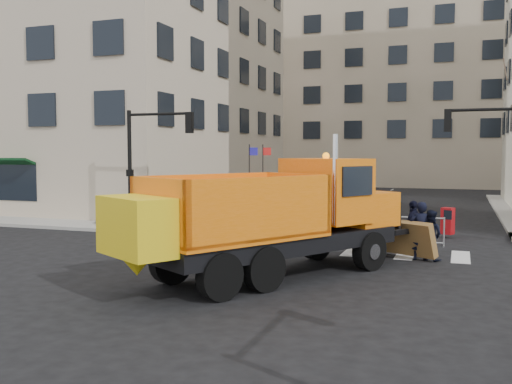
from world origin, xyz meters
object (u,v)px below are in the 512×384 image
(cop_c, at_px, (414,226))
(newspaper_box, at_px, (448,221))
(cop_b, at_px, (430,235))
(worker, at_px, (199,210))
(plow_truck, at_px, (269,215))
(cop_a, at_px, (421,231))

(cop_c, bearing_deg, newspaper_box, -172.71)
(cop_b, xyz_separation_m, newspaper_box, (0.43, 5.38, -0.13))
(worker, bearing_deg, plow_truck, -82.45)
(cop_a, distance_m, newspaper_box, 5.50)
(worker, relative_size, newspaper_box, 1.62)
(cop_a, relative_size, newspaper_box, 1.75)
(cop_c, height_order, newspaper_box, cop_c)
(cop_b, xyz_separation_m, cop_c, (-0.64, 1.44, 0.09))
(plow_truck, xyz_separation_m, cop_b, (4.12, 4.26, -0.96))
(plow_truck, distance_m, newspaper_box, 10.71)
(cop_a, xyz_separation_m, newspaper_box, (0.73, 5.44, -0.27))
(plow_truck, distance_m, cop_c, 6.73)
(plow_truck, xyz_separation_m, cop_c, (3.48, 5.70, -0.88))
(plow_truck, bearing_deg, cop_b, -13.28)
(cop_c, relative_size, newspaper_box, 1.66)
(plow_truck, distance_m, cop_b, 6.00)
(cop_b, bearing_deg, newspaper_box, -66.89)
(cop_b, bearing_deg, cop_a, 38.61)
(plow_truck, relative_size, cop_a, 5.36)
(cop_c, xyz_separation_m, newspaper_box, (1.07, 3.94, -0.22))
(cop_a, bearing_deg, newspaper_box, -104.01)
(cop_c, bearing_deg, plow_truck, -8.96)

